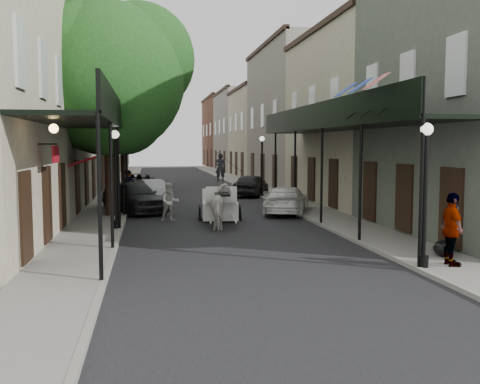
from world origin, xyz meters
name	(u,v)px	position (x,y,z in m)	size (l,w,h in m)	color
ground	(253,261)	(0.00, 0.00, 0.00)	(140.00, 140.00, 0.00)	gray
road	(194,195)	(0.00, 20.00, 0.01)	(8.00, 90.00, 0.01)	black
sidewalk_left	(115,196)	(-5.00, 20.00, 0.06)	(2.20, 90.00, 0.12)	gray
sidewalk_right	(269,193)	(5.00, 20.00, 0.06)	(2.20, 90.00, 0.12)	gray
building_row_left	(75,120)	(-8.60, 30.00, 5.25)	(5.00, 80.00, 10.50)	beige
building_row_right	(284,122)	(8.60, 30.00, 5.25)	(5.00, 80.00, 10.50)	gray
gallery_left	(98,125)	(-4.79, 6.98, 4.05)	(2.20, 18.05, 4.88)	black
gallery_right	(333,126)	(4.79, 6.98, 4.05)	(2.20, 18.05, 4.88)	black
tree_near	(117,73)	(-4.20, 10.18, 6.49)	(7.31, 6.80, 9.63)	#382619
tree_far	(128,109)	(-4.25, 24.18, 5.84)	(6.45, 6.00, 8.61)	#382619
lamppost_right_near	(425,193)	(4.10, -2.00, 2.05)	(0.32, 0.32, 3.71)	black
lamppost_left	(116,178)	(-4.10, 6.00, 2.05)	(0.32, 0.32, 3.71)	black
lamppost_right_far	(262,165)	(4.10, 18.00, 2.05)	(0.32, 0.32, 3.71)	black
horse	(222,206)	(-0.04, 6.00, 0.88)	(0.95, 2.09, 1.76)	silver
carriage	(219,193)	(0.20, 8.73, 1.14)	(1.96, 2.72, 2.95)	black
pedestrian_walking	(170,202)	(-2.00, 8.31, 0.84)	(0.81, 0.63, 1.68)	beige
pedestrian_sidewalk_left	(128,182)	(-4.20, 20.59, 0.89)	(1.00, 0.57, 1.55)	gray
pedestrian_sidewalk_right	(452,229)	(4.89, -2.00, 1.08)	(1.13, 0.47, 1.92)	gray
car_left_near	(134,197)	(-3.60, 11.54, 0.79)	(1.86, 4.62, 1.57)	black
car_left_mid	(154,190)	(-2.60, 17.83, 0.60)	(1.26, 3.62, 1.19)	#ABAAAF
car_left_far	(139,182)	(-3.60, 24.00, 0.63)	(2.10, 4.54, 1.26)	black
car_right_near	(287,200)	(3.60, 10.00, 0.65)	(1.82, 4.48, 1.30)	white
car_right_far	(251,185)	(3.60, 19.00, 0.72)	(1.70, 4.23, 1.44)	black
trash_bags	(443,247)	(5.44, -0.70, 0.34)	(0.82, 0.97, 0.47)	black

